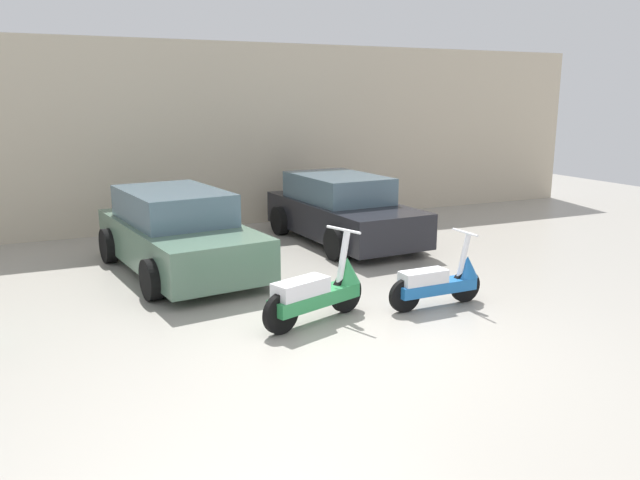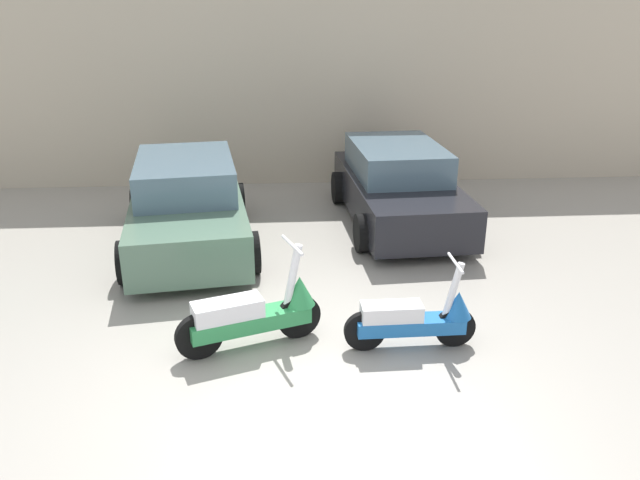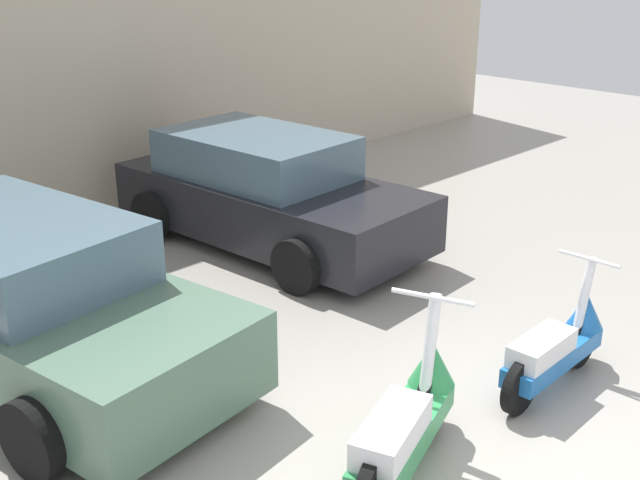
{
  "view_description": "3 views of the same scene",
  "coord_description": "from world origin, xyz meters",
  "px_view_note": "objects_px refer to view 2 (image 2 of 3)",
  "views": [
    {
      "loc": [
        -3.3,
        -5.96,
        2.76
      ],
      "look_at": [
        0.32,
        2.0,
        0.75
      ],
      "focal_mm": 35.0,
      "sensor_mm": 36.0,
      "label": 1
    },
    {
      "loc": [
        0.06,
        -5.14,
        3.58
      ],
      "look_at": [
        0.54,
        2.0,
        0.76
      ],
      "focal_mm": 35.0,
      "sensor_mm": 36.0,
      "label": 2
    },
    {
      "loc": [
        -3.86,
        -1.93,
        3.41
      ],
      "look_at": [
        0.88,
        2.74,
        0.87
      ],
      "focal_mm": 45.0,
      "sensor_mm": 36.0,
      "label": 3
    }
  ],
  "objects_px": {
    "scooter_front_left": "(256,312)",
    "car_rear_center": "(398,186)",
    "scooter_front_right": "(416,318)",
    "car_rear_left": "(187,205)"
  },
  "relations": [
    {
      "from": "scooter_front_left",
      "to": "scooter_front_right",
      "type": "bearing_deg",
      "value": -24.5
    },
    {
      "from": "scooter_front_left",
      "to": "car_rear_center",
      "type": "height_order",
      "value": "car_rear_center"
    },
    {
      "from": "scooter_front_left",
      "to": "car_rear_center",
      "type": "xyz_separation_m",
      "value": [
        2.25,
        3.89,
        0.21
      ]
    },
    {
      "from": "scooter_front_left",
      "to": "scooter_front_right",
      "type": "distance_m",
      "value": 1.72
    },
    {
      "from": "car_rear_center",
      "to": "scooter_front_left",
      "type": "bearing_deg",
      "value": -33.35
    },
    {
      "from": "car_rear_left",
      "to": "scooter_front_right",
      "type": "bearing_deg",
      "value": 33.55
    },
    {
      "from": "car_rear_left",
      "to": "car_rear_center",
      "type": "height_order",
      "value": "car_rear_left"
    },
    {
      "from": "scooter_front_right",
      "to": "car_rear_center",
      "type": "relative_size",
      "value": 0.37
    },
    {
      "from": "scooter_front_right",
      "to": "car_rear_left",
      "type": "xyz_separation_m",
      "value": [
        -2.83,
        3.23,
        0.27
      ]
    },
    {
      "from": "scooter_front_right",
      "to": "car_rear_left",
      "type": "bearing_deg",
      "value": 130.06
    }
  ]
}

